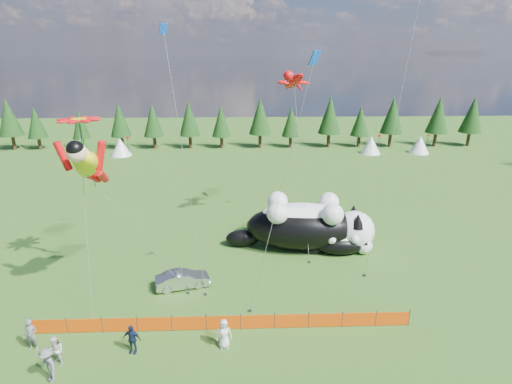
% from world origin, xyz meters
% --- Properties ---
extents(ground, '(160.00, 160.00, 0.00)m').
position_xyz_m(ground, '(0.00, 0.00, 0.00)').
color(ground, '#0F3509').
rests_on(ground, ground).
extents(safety_fence, '(22.06, 0.06, 1.10)m').
position_xyz_m(safety_fence, '(0.00, -3.00, 0.50)').
color(safety_fence, '#262626').
rests_on(safety_fence, ground).
extents(tree_line, '(90.00, 4.00, 8.00)m').
position_xyz_m(tree_line, '(0.00, 45.00, 4.00)').
color(tree_line, black).
rests_on(tree_line, ground).
extents(festival_tents, '(50.00, 3.20, 2.80)m').
position_xyz_m(festival_tents, '(11.00, 40.00, 1.40)').
color(festival_tents, white).
rests_on(festival_tents, ground).
extents(cat_large, '(12.26, 5.08, 4.43)m').
position_xyz_m(cat_large, '(6.59, 7.32, 2.10)').
color(cat_large, black).
rests_on(cat_large, ground).
extents(cat_small, '(5.36, 1.93, 1.94)m').
position_xyz_m(cat_small, '(9.27, 6.15, 0.92)').
color(cat_small, black).
rests_on(cat_small, ground).
extents(car, '(3.89, 2.12, 1.22)m').
position_xyz_m(car, '(-3.00, 1.64, 0.61)').
color(car, silver).
rests_on(car, ground).
extents(spectator_a, '(0.71, 0.48, 1.89)m').
position_xyz_m(spectator_a, '(-10.33, -4.28, 0.95)').
color(spectator_a, slate).
rests_on(spectator_a, ground).
extents(spectator_b, '(0.97, 0.86, 1.71)m').
position_xyz_m(spectator_b, '(-8.49, -5.51, 0.86)').
color(spectator_b, silver).
rests_on(spectator_b, ground).
extents(spectator_c, '(1.08, 0.70, 1.71)m').
position_xyz_m(spectator_c, '(-4.83, -4.69, 0.86)').
color(spectator_c, '#131C34').
rests_on(spectator_c, ground).
extents(spectator_d, '(1.31, 1.28, 1.87)m').
position_xyz_m(spectator_d, '(-8.41, -6.55, 0.94)').
color(spectator_d, slate).
rests_on(spectator_d, ground).
extents(spectator_e, '(0.92, 0.67, 1.76)m').
position_xyz_m(spectator_e, '(0.10, -4.47, 0.88)').
color(spectator_e, silver).
rests_on(spectator_e, ground).
extents(superhero_kite, '(8.23, 5.74, 11.88)m').
position_xyz_m(superhero_kite, '(-7.92, 0.44, 9.19)').
color(superhero_kite, '#D7D30B').
rests_on(superhero_kite, ground).
extents(gecko_kite, '(3.85, 10.32, 15.04)m').
position_xyz_m(gecko_kite, '(5.59, 11.98, 13.13)').
color(gecko_kite, red).
rests_on(gecko_kite, ground).
extents(flower_kite, '(3.02, 7.54, 12.82)m').
position_xyz_m(flower_kite, '(-9.09, 3.14, 11.22)').
color(flower_kite, red).
rests_on(flower_kite, ground).
extents(diamond_kite_a, '(3.00, 5.42, 17.90)m').
position_xyz_m(diamond_kite_a, '(-3.69, 5.29, 15.90)').
color(diamond_kite_a, blue).
rests_on(diamond_kite_a, ground).
extents(diamond_kite_b, '(4.79, 6.58, 20.77)m').
position_xyz_m(diamond_kite_b, '(14.01, 8.47, 18.50)').
color(diamond_kite_b, '#0D87A0').
rests_on(diamond_kite_b, ground).
extents(diamond_kite_c, '(3.96, 0.83, 15.97)m').
position_xyz_m(diamond_kite_c, '(4.87, -1.02, 14.51)').
color(diamond_kite_c, blue).
rests_on(diamond_kite_c, ground).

